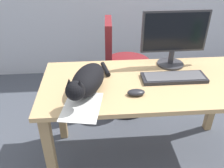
{
  "coord_description": "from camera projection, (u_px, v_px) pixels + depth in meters",
  "views": [
    {
      "loc": [
        -0.36,
        -1.35,
        1.54
      ],
      "look_at": [
        -0.27,
        -0.12,
        0.78
      ],
      "focal_mm": 37.66,
      "sensor_mm": 36.0,
      "label": 1
    }
  ],
  "objects": [
    {
      "name": "paper_sheet",
      "position": [
        82.0,
        106.0,
        1.35
      ],
      "size": [
        0.26,
        0.33,
        0.0
      ],
      "primitive_type": "cube",
      "rotation": [
        0.0,
        0.0,
        -0.17
      ],
      "color": "white",
      "rests_on": "desk"
    },
    {
      "name": "cat",
      "position": [
        87.0,
        80.0,
        1.45
      ],
      "size": [
        0.29,
        0.58,
        0.2
      ],
      "color": "black",
      "rests_on": "desk"
    },
    {
      "name": "keyboard",
      "position": [
        174.0,
        77.0,
        1.61
      ],
      "size": [
        0.44,
        0.15,
        0.03
      ],
      "color": "#232328",
      "rests_on": "desk"
    },
    {
      "name": "office_chair",
      "position": [
        122.0,
        73.0,
        2.35
      ],
      "size": [
        0.48,
        0.48,
        0.94
      ],
      "color": "black",
      "rests_on": "ground_plane"
    },
    {
      "name": "computer_mouse",
      "position": [
        136.0,
        92.0,
        1.45
      ],
      "size": [
        0.11,
        0.06,
        0.04
      ],
      "primitive_type": "ellipsoid",
      "color": "#232328",
      "rests_on": "desk"
    },
    {
      "name": "monitor",
      "position": [
        174.0,
        37.0,
        1.69
      ],
      "size": [
        0.48,
        0.2,
        0.41
      ],
      "color": "#333338",
      "rests_on": "desk"
    },
    {
      "name": "ground_plane",
      "position": [
        143.0,
        155.0,
        1.98
      ],
      "size": [
        8.0,
        8.0,
        0.0
      ],
      "primitive_type": "plane",
      "color": "#474C56"
    },
    {
      "name": "desk",
      "position": [
        149.0,
        94.0,
        1.65
      ],
      "size": [
        1.47,
        0.68,
        0.72
      ],
      "color": "tan",
      "rests_on": "ground_plane"
    }
  ]
}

